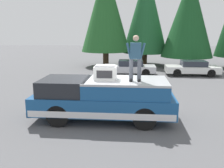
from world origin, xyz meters
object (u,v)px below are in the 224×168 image
Objects in this scene: person_on_truck_bed at (135,57)px; parked_car_silver at (130,67)px; parked_car_white at (192,68)px; compressor_unit at (105,72)px; pickup_truck at (104,98)px.

person_on_truck_bed is 10.30m from parked_car_silver.
person_on_truck_bed is at bearing -178.16° from parked_car_silver.
person_on_truck_bed is 0.41× the size of parked_car_silver.
parked_car_white is 4.94m from parked_car_silver.
person_on_truck_bed is at bearing -99.46° from compressor_unit.
person_on_truck_bed reaches higher than parked_car_silver.
compressor_unit is at bearing -119.95° from pickup_truck.
pickup_truck is at bearing 78.95° from person_on_truck_bed.
parked_car_silver is (10.11, 0.33, -1.97)m from person_on_truck_bed.
parked_car_silver is at bearing -5.20° from pickup_truck.
compressor_unit is at bearing 150.30° from parked_car_white.
person_on_truck_bed reaches higher than parked_car_white.
compressor_unit is at bearing 175.32° from parked_car_silver.
parked_car_white is (10.07, -5.75, -1.35)m from compressor_unit.
parked_car_silver is (9.92, -0.81, -1.35)m from compressor_unit.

